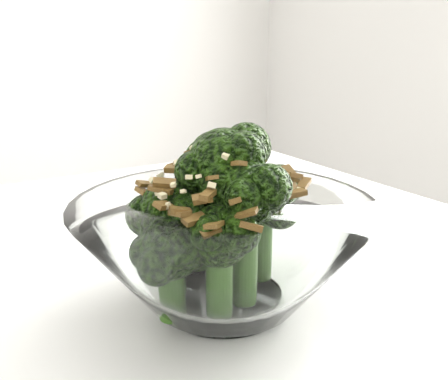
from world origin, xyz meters
TOP-DOWN VIEW (x-y plane):
  - broccoli_dish at (0.11, -0.15)m, footprint 0.25×0.25m

SIDE VIEW (x-z plane):
  - broccoli_dish at x=0.11m, z-range 0.73..0.89m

